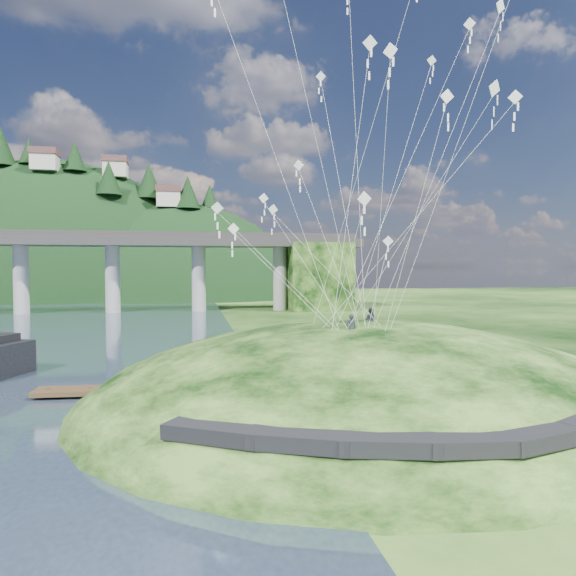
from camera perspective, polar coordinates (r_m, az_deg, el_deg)
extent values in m
plane|color=black|center=(29.22, -5.71, -14.41)|extent=(320.00, 320.00, 0.00)
ellipsoid|color=black|center=(33.15, 8.40, -15.08)|extent=(36.00, 32.00, 13.00)
cube|color=black|center=(20.90, -8.00, -15.50)|extent=(4.32, 3.62, 0.71)
cube|color=black|center=(19.68, 1.37, -16.42)|extent=(4.10, 2.97, 0.61)
cube|color=black|center=(19.61, 11.00, -16.56)|extent=(3.85, 2.37, 0.62)
cube|color=black|center=(20.50, 19.61, -15.94)|extent=(3.62, 1.83, 0.66)
cube|color=black|center=(22.26, 26.25, -14.54)|extent=(3.82, 2.27, 0.68)
cylinder|color=#999691|center=(102.26, -27.53, 1.03)|extent=(2.60, 2.60, 13.00)
cylinder|color=#999691|center=(98.90, -18.91, 1.13)|extent=(2.60, 2.60, 13.00)
cylinder|color=#999691|center=(97.90, -9.89, 1.21)|extent=(2.60, 2.60, 13.00)
cylinder|color=#999691|center=(99.34, -0.91, 1.27)|extent=(2.60, 2.60, 13.00)
cube|color=black|center=(100.89, 3.29, 1.28)|extent=(12.00, 11.00, 13.00)
ellipsoid|color=black|center=(159.05, -24.37, -3.04)|extent=(96.00, 68.00, 88.00)
ellipsoid|color=black|center=(147.05, -11.68, -4.87)|extent=(76.00, 56.00, 72.00)
cone|color=black|center=(153.32, -29.40, 13.67)|extent=(8.01, 8.01, 10.54)
cone|color=black|center=(150.50, -26.86, 13.41)|extent=(4.97, 4.97, 6.54)
cone|color=black|center=(145.65, -22.62, 13.38)|extent=(5.83, 5.83, 7.67)
cone|color=black|center=(138.22, -19.30, 11.47)|extent=(6.47, 6.47, 8.51)
cone|color=black|center=(144.09, -15.18, 11.40)|extent=(7.13, 7.13, 9.38)
cone|color=black|center=(138.28, -11.08, 10.42)|extent=(6.56, 6.56, 8.63)
cone|color=black|center=(143.89, -8.68, 10.04)|extent=(4.88, 4.88, 6.42)
cube|color=beige|center=(144.72, -25.39, 12.44)|extent=(6.00, 5.00, 4.00)
cube|color=brown|center=(145.22, -25.41, 13.49)|extent=(6.40, 5.40, 1.60)
cube|color=beige|center=(147.46, -18.62, 12.31)|extent=(6.00, 5.00, 4.00)
cube|color=brown|center=(147.96, -18.63, 13.34)|extent=(6.40, 5.40, 1.60)
cube|color=beige|center=(139.08, -13.11, 9.53)|extent=(6.00, 5.00, 4.00)
cube|color=brown|center=(139.45, -13.12, 10.63)|extent=(6.40, 5.40, 1.60)
cube|color=#392817|center=(35.75, -16.91, -10.72)|extent=(12.36, 2.72, 0.31)
cylinder|color=#392817|center=(37.06, -25.08, -10.72)|extent=(0.26, 0.26, 0.88)
cylinder|color=#392817|center=(36.34, -21.07, -10.92)|extent=(0.26, 0.26, 0.88)
cylinder|color=#392817|center=(35.80, -16.91, -11.06)|extent=(0.26, 0.26, 0.88)
cylinder|color=#392817|center=(35.45, -12.64, -11.15)|extent=(0.26, 0.26, 0.88)
cylinder|color=#392817|center=(35.29, -8.31, -11.18)|extent=(0.26, 0.26, 0.88)
imported|color=#22252E|center=(29.22, 7.02, -2.90)|extent=(0.64, 0.44, 1.67)
imported|color=#22252E|center=(33.82, 9.14, -2.15)|extent=(1.02, 0.96, 1.67)
cube|color=white|center=(29.40, -8.46, 29.08)|extent=(0.10, 0.06, 0.45)
cube|color=white|center=(29.15, -8.45, 28.12)|extent=(0.10, 0.06, 0.45)
cube|color=white|center=(29.79, 14.16, 28.63)|extent=(0.09, 0.03, 0.41)
cube|color=white|center=(27.61, 8.48, 9.77)|extent=(0.59, 0.59, 0.78)
cube|color=white|center=(27.55, 8.47, 8.60)|extent=(0.10, 0.07, 0.46)
cube|color=white|center=(27.49, 8.47, 7.43)|extent=(0.10, 0.07, 0.46)
cube|color=white|center=(27.45, 8.46, 6.26)|extent=(0.10, 0.07, 0.46)
cube|color=white|center=(29.43, 21.96, 19.87)|extent=(0.79, 0.36, 0.82)
cube|color=white|center=(29.26, 21.94, 18.76)|extent=(0.10, 0.09, 0.49)
cube|color=white|center=(29.09, 21.92, 17.64)|extent=(0.10, 0.09, 0.49)
cube|color=white|center=(28.94, 21.90, 16.50)|extent=(0.10, 0.09, 0.49)
cube|color=white|center=(36.39, 22.53, 26.96)|extent=(0.79, 0.44, 0.86)
cube|color=white|center=(36.14, 22.52, 26.07)|extent=(0.10, 0.09, 0.51)
cube|color=white|center=(35.90, 22.50, 25.17)|extent=(0.10, 0.09, 0.51)
cube|color=white|center=(35.66, 22.48, 24.25)|extent=(0.10, 0.09, 0.51)
cube|color=white|center=(37.40, -6.08, 6.58)|extent=(0.84, 0.20, 0.84)
cube|color=white|center=(37.36, -6.08, 5.66)|extent=(0.11, 0.03, 0.49)
cube|color=white|center=(37.33, -6.07, 4.75)|extent=(0.11, 0.03, 0.49)
cube|color=white|center=(37.31, -6.07, 3.83)|extent=(0.11, 0.03, 0.49)
cube|color=white|center=(28.18, 17.25, 19.67)|extent=(0.71, 0.15, 0.71)
cube|color=white|center=(28.03, 17.24, 18.69)|extent=(0.09, 0.03, 0.41)
cube|color=white|center=(27.89, 17.23, 17.70)|extent=(0.09, 0.03, 0.41)
cube|color=white|center=(27.77, 17.21, 16.70)|extent=(0.09, 0.03, 0.41)
cube|color=white|center=(40.47, -1.67, 8.72)|extent=(0.80, 0.27, 0.79)
cube|color=white|center=(40.41, -1.67, 7.90)|extent=(0.10, 0.07, 0.47)
cube|color=white|center=(40.36, -1.67, 7.08)|extent=(0.10, 0.07, 0.47)
cube|color=white|center=(40.32, -1.67, 6.26)|extent=(0.10, 0.07, 0.47)
cube|color=white|center=(40.33, 15.67, 23.17)|extent=(0.68, 0.26, 0.66)
cube|color=white|center=(40.16, 15.67, 22.53)|extent=(0.09, 0.04, 0.40)
cube|color=white|center=(40.00, 15.66, 21.88)|extent=(0.09, 0.04, 0.40)
cube|color=white|center=(39.84, 15.65, 21.22)|extent=(0.09, 0.04, 0.40)
cube|color=white|center=(29.55, 11.31, 24.43)|extent=(0.60, 0.61, 0.81)
cube|color=white|center=(29.34, 11.30, 23.39)|extent=(0.10, 0.08, 0.47)
cube|color=white|center=(29.14, 11.29, 22.33)|extent=(0.10, 0.08, 0.47)
cube|color=white|center=(28.94, 11.28, 21.26)|extent=(0.10, 0.08, 0.47)
cube|color=white|center=(32.85, 1.19, 13.48)|extent=(0.57, 0.45, 0.67)
cube|color=white|center=(32.76, 1.19, 12.64)|extent=(0.09, 0.05, 0.40)
cube|color=white|center=(32.68, 1.19, 11.79)|extent=(0.09, 0.05, 0.40)
cube|color=white|center=(32.60, 1.19, 10.94)|extent=(0.09, 0.05, 0.40)
cube|color=white|center=(34.67, 11.06, 5.13)|extent=(0.67, 0.33, 0.71)
cube|color=white|center=(34.65, 11.06, 4.29)|extent=(0.09, 0.04, 0.41)
cube|color=white|center=(34.64, 11.05, 3.45)|extent=(0.09, 0.04, 0.41)
cube|color=white|center=(34.63, 11.04, 2.61)|extent=(0.09, 0.04, 0.41)
cube|color=white|center=(36.92, -7.87, 8.82)|extent=(0.89, 0.34, 0.85)
cube|color=white|center=(36.85, -7.87, 7.85)|extent=(0.12, 0.06, 0.51)
cube|color=white|center=(36.80, -7.86, 6.88)|extent=(0.12, 0.06, 0.51)
cube|color=white|center=(36.76, -7.85, 5.90)|extent=(0.12, 0.06, 0.51)
cube|color=white|center=(39.14, 3.66, 22.41)|extent=(0.68, 0.29, 0.69)
cube|color=white|center=(38.97, 3.66, 21.71)|extent=(0.09, 0.02, 0.41)
cube|color=white|center=(38.80, 3.66, 21.00)|extent=(0.09, 0.02, 0.41)
cube|color=white|center=(38.65, 3.66, 20.29)|extent=(0.09, 0.02, 0.41)
cube|color=white|center=(36.16, 6.77, 28.96)|extent=(0.09, 0.06, 0.41)
cube|color=white|center=(35.93, 6.77, 28.25)|extent=(0.09, 0.06, 0.41)
cube|color=white|center=(33.38, 9.09, 25.31)|extent=(0.85, 0.30, 0.84)
cube|color=white|center=(33.15, 9.08, 24.33)|extent=(0.11, 0.03, 0.50)
cube|color=white|center=(32.93, 9.07, 23.34)|extent=(0.11, 0.03, 0.50)
cube|color=white|center=(32.71, 9.06, 22.34)|extent=(0.11, 0.03, 0.50)
cube|color=white|center=(44.24, 19.53, 25.93)|extent=(0.70, 0.59, 0.86)
cube|color=white|center=(43.99, 19.52, 25.19)|extent=(0.11, 0.07, 0.51)
cube|color=white|center=(43.75, 19.51, 24.44)|extent=(0.11, 0.07, 0.51)
cube|color=white|center=(43.52, 19.49, 23.68)|extent=(0.11, 0.07, 0.51)
cube|color=white|center=(33.43, 23.94, 18.83)|extent=(0.70, 0.45, 0.80)
cube|color=white|center=(33.27, 23.92, 17.90)|extent=(0.10, 0.06, 0.46)
cube|color=white|center=(33.12, 23.91, 16.96)|extent=(0.10, 0.06, 0.46)
cube|color=white|center=(32.98, 23.89, 16.01)|extent=(0.10, 0.06, 0.46)
cube|color=white|center=(38.66, -2.74, 9.94)|extent=(0.75, 0.23, 0.74)
cube|color=white|center=(38.59, -2.73, 9.15)|extent=(0.10, 0.06, 0.44)
cube|color=white|center=(38.53, -2.73, 8.36)|extent=(0.10, 0.06, 0.44)
cube|color=white|center=(38.48, -2.73, 7.57)|extent=(0.10, 0.06, 0.44)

